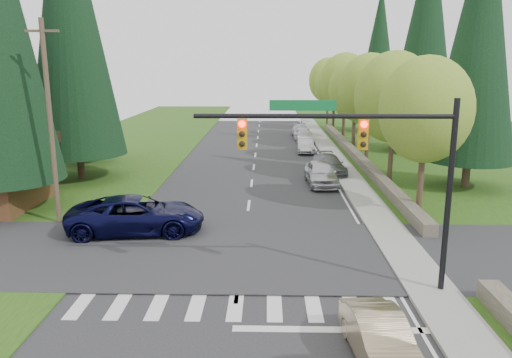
{
  "coord_description": "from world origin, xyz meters",
  "views": [
    {
      "loc": [
        1.02,
        -11.97,
        7.84
      ],
      "look_at": [
        0.54,
        10.06,
        2.8
      ],
      "focal_mm": 35.0,
      "sensor_mm": 36.0,
      "label": 1
    }
  ],
  "objects_px": {
    "suv_navy": "(137,215)",
    "parked_car_a": "(321,173)",
    "parked_car_b": "(329,165)",
    "parked_car_e": "(301,131)",
    "parked_car_c": "(306,145)",
    "parked_car_d": "(303,135)",
    "sedan_champagne": "(380,339)"
  },
  "relations": [
    {
      "from": "suv_navy",
      "to": "parked_car_a",
      "type": "bearing_deg",
      "value": -50.84
    },
    {
      "from": "parked_car_b",
      "to": "parked_car_e",
      "type": "distance_m",
      "value": 19.32
    },
    {
      "from": "suv_navy",
      "to": "parked_car_c",
      "type": "relative_size",
      "value": 1.55
    },
    {
      "from": "parked_car_b",
      "to": "parked_car_e",
      "type": "bearing_deg",
      "value": 85.1
    },
    {
      "from": "parked_car_c",
      "to": "parked_car_d",
      "type": "distance_m",
      "value": 6.55
    },
    {
      "from": "suv_navy",
      "to": "parked_car_a",
      "type": "height_order",
      "value": "suv_navy"
    },
    {
      "from": "parked_car_d",
      "to": "parked_car_e",
      "type": "relative_size",
      "value": 0.93
    },
    {
      "from": "sedan_champagne",
      "to": "suv_navy",
      "type": "relative_size",
      "value": 0.62
    },
    {
      "from": "sedan_champagne",
      "to": "parked_car_c",
      "type": "height_order",
      "value": "parked_car_c"
    },
    {
      "from": "parked_car_d",
      "to": "parked_car_e",
      "type": "distance_m",
      "value": 3.55
    },
    {
      "from": "parked_car_b",
      "to": "parked_car_d",
      "type": "distance_m",
      "value": 15.77
    },
    {
      "from": "parked_car_b",
      "to": "parked_car_d",
      "type": "xyz_separation_m",
      "value": [
        -0.75,
        15.75,
        0.05
      ]
    },
    {
      "from": "parked_car_a",
      "to": "parked_car_e",
      "type": "bearing_deg",
      "value": 86.97
    },
    {
      "from": "parked_car_b",
      "to": "parked_car_d",
      "type": "bearing_deg",
      "value": 85.46
    },
    {
      "from": "parked_car_d",
      "to": "parked_car_b",
      "type": "bearing_deg",
      "value": -90.73
    },
    {
      "from": "parked_car_a",
      "to": "parked_car_b",
      "type": "distance_m",
      "value": 3.69
    },
    {
      "from": "parked_car_c",
      "to": "parked_car_d",
      "type": "relative_size",
      "value": 0.95
    },
    {
      "from": "parked_car_b",
      "to": "parked_car_c",
      "type": "xyz_separation_m",
      "value": [
        -1.02,
        9.2,
        -0.01
      ]
    },
    {
      "from": "parked_car_e",
      "to": "suv_navy",
      "type": "bearing_deg",
      "value": -107.83
    },
    {
      "from": "suv_navy",
      "to": "parked_car_d",
      "type": "bearing_deg",
      "value": -25.25
    },
    {
      "from": "suv_navy",
      "to": "parked_car_d",
      "type": "relative_size",
      "value": 1.48
    },
    {
      "from": "suv_navy",
      "to": "parked_car_b",
      "type": "distance_m",
      "value": 17.34
    },
    {
      "from": "sedan_champagne",
      "to": "parked_car_e",
      "type": "height_order",
      "value": "parked_car_e"
    },
    {
      "from": "sedan_champagne",
      "to": "parked_car_e",
      "type": "relative_size",
      "value": 0.85
    },
    {
      "from": "sedan_champagne",
      "to": "parked_car_d",
      "type": "distance_m",
      "value": 39.76
    },
    {
      "from": "suv_navy",
      "to": "parked_car_d",
      "type": "distance_m",
      "value": 31.0
    },
    {
      "from": "suv_navy",
      "to": "parked_car_e",
      "type": "height_order",
      "value": "suv_navy"
    },
    {
      "from": "sedan_champagne",
      "to": "parked_car_b",
      "type": "xyz_separation_m",
      "value": [
        1.5,
        24.0,
        0.04
      ]
    },
    {
      "from": "parked_car_b",
      "to": "sedan_champagne",
      "type": "bearing_deg",
      "value": -100.85
    },
    {
      "from": "suv_navy",
      "to": "parked_car_d",
      "type": "height_order",
      "value": "suv_navy"
    },
    {
      "from": "suv_navy",
      "to": "parked_car_e",
      "type": "xyz_separation_m",
      "value": [
        9.96,
        32.89,
        -0.21
      ]
    },
    {
      "from": "suv_navy",
      "to": "parked_car_b",
      "type": "bearing_deg",
      "value": -44.8
    }
  ]
}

